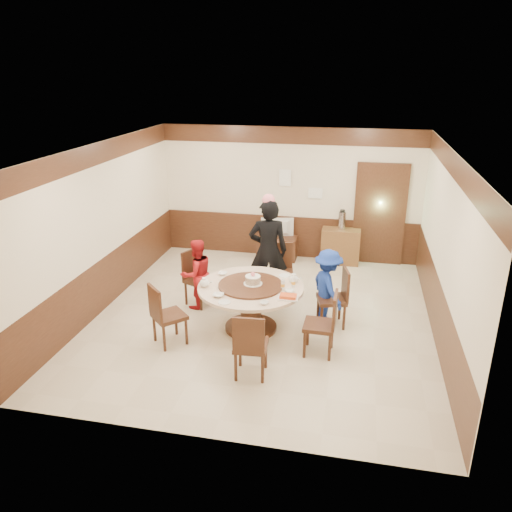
% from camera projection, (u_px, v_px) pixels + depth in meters
% --- Properties ---
extents(room, '(6.00, 6.04, 2.84)m').
position_uv_depth(room, '(263.00, 257.00, 8.02)').
color(room, beige).
rests_on(room, ground).
extents(banquet_table, '(1.65, 1.65, 0.78)m').
position_uv_depth(banquet_table, '(251.00, 299.00, 7.83)').
color(banquet_table, '#3F2113').
rests_on(banquet_table, ground).
extents(chair_0, '(0.54, 0.53, 0.97)m').
position_uv_depth(chair_0, '(333.00, 308.00, 8.03)').
color(chair_0, '#3F2113').
rests_on(chair_0, ground).
extents(chair_1, '(0.50, 0.51, 0.97)m').
position_uv_depth(chair_1, '(281.00, 280.00, 9.07)').
color(chair_1, '#3F2113').
rests_on(chair_1, ground).
extents(chair_2, '(0.59, 0.59, 0.97)m').
position_uv_depth(chair_2, '(199.00, 288.00, 8.77)').
color(chair_2, '#3F2113').
rests_on(chair_2, ground).
extents(chair_3, '(0.62, 0.62, 0.97)m').
position_uv_depth(chair_3, '(168.00, 325.00, 7.50)').
color(chair_3, '#3F2113').
rests_on(chair_3, ground).
extents(chair_4, '(0.47, 0.48, 0.97)m').
position_uv_depth(chair_4, '(251.00, 356.00, 6.70)').
color(chair_4, '#3F2113').
rests_on(chair_4, ground).
extents(chair_5, '(0.46, 0.45, 0.97)m').
position_uv_depth(chair_5, '(320.00, 334.00, 7.23)').
color(chair_5, '#3F2113').
rests_on(chair_5, ground).
extents(person_standing, '(0.76, 0.58, 1.86)m').
position_uv_depth(person_standing, '(268.00, 251.00, 8.70)').
color(person_standing, black).
rests_on(person_standing, ground).
extents(person_red, '(0.75, 0.76, 1.24)m').
position_uv_depth(person_red, '(197.00, 274.00, 8.54)').
color(person_red, '#AB161A').
rests_on(person_red, ground).
extents(person_blue, '(0.81, 0.93, 1.25)m').
position_uv_depth(person_blue, '(328.00, 287.00, 8.02)').
color(person_blue, '#183499').
rests_on(person_blue, ground).
extents(birthday_cake, '(0.29, 0.29, 0.20)m').
position_uv_depth(birthday_cake, '(253.00, 280.00, 7.73)').
color(birthday_cake, white).
rests_on(birthday_cake, banquet_table).
extents(teapot_left, '(0.17, 0.15, 0.13)m').
position_uv_depth(teapot_left, '(204.00, 283.00, 7.71)').
color(teapot_left, white).
rests_on(teapot_left, banquet_table).
extents(teapot_right, '(0.17, 0.15, 0.13)m').
position_uv_depth(teapot_right, '(294.00, 279.00, 7.85)').
color(teapot_right, white).
rests_on(teapot_right, banquet_table).
extents(bowl_0, '(0.14, 0.14, 0.04)m').
position_uv_depth(bowl_0, '(223.00, 273.00, 8.17)').
color(bowl_0, white).
rests_on(bowl_0, banquet_table).
extents(bowl_1, '(0.13, 0.13, 0.04)m').
position_uv_depth(bowl_1, '(264.00, 303.00, 7.15)').
color(bowl_1, white).
rests_on(bowl_1, banquet_table).
extents(bowl_2, '(0.16, 0.16, 0.04)m').
position_uv_depth(bowl_2, '(218.00, 295.00, 7.39)').
color(bowl_2, white).
rests_on(bowl_2, banquet_table).
extents(bowl_3, '(0.15, 0.15, 0.05)m').
position_uv_depth(bowl_3, '(289.00, 291.00, 7.52)').
color(bowl_3, white).
rests_on(bowl_3, banquet_table).
extents(saucer_near, '(0.18, 0.18, 0.01)m').
position_uv_depth(saucer_near, '(224.00, 302.00, 7.20)').
color(saucer_near, white).
rests_on(saucer_near, banquet_table).
extents(saucer_far, '(0.18, 0.18, 0.01)m').
position_uv_depth(saucer_far, '(284.00, 276.00, 8.12)').
color(saucer_far, white).
rests_on(saucer_far, banquet_table).
extents(shrimp_platter, '(0.30, 0.20, 0.06)m').
position_uv_depth(shrimp_platter, '(288.00, 297.00, 7.32)').
color(shrimp_platter, white).
rests_on(shrimp_platter, banquet_table).
extents(bottle_0, '(0.06, 0.06, 0.16)m').
position_uv_depth(bottle_0, '(283.00, 285.00, 7.60)').
color(bottle_0, white).
rests_on(bottle_0, banquet_table).
extents(bottle_1, '(0.06, 0.06, 0.16)m').
position_uv_depth(bottle_1, '(293.00, 282.00, 7.69)').
color(bottle_1, white).
rests_on(bottle_1, banquet_table).
extents(tv_stand, '(0.85, 0.45, 0.50)m').
position_uv_depth(tv_stand, '(277.00, 248.00, 10.86)').
color(tv_stand, '#3F2113').
rests_on(tv_stand, ground).
extents(television, '(0.71, 0.23, 0.40)m').
position_uv_depth(television, '(277.00, 228.00, 10.70)').
color(television, gray).
rests_on(television, tv_stand).
extents(side_cabinet, '(0.80, 0.40, 0.75)m').
position_uv_depth(side_cabinet, '(340.00, 246.00, 10.58)').
color(side_cabinet, brown).
rests_on(side_cabinet, ground).
extents(thermos, '(0.15, 0.15, 0.38)m').
position_uv_depth(thermos, '(342.00, 221.00, 10.38)').
color(thermos, silver).
rests_on(thermos, side_cabinet).
extents(notice_left, '(0.25, 0.00, 0.35)m').
position_uv_depth(notice_left, '(285.00, 178.00, 10.49)').
color(notice_left, white).
rests_on(notice_left, room).
extents(notice_right, '(0.30, 0.00, 0.22)m').
position_uv_depth(notice_right, '(315.00, 193.00, 10.47)').
color(notice_right, white).
rests_on(notice_right, room).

